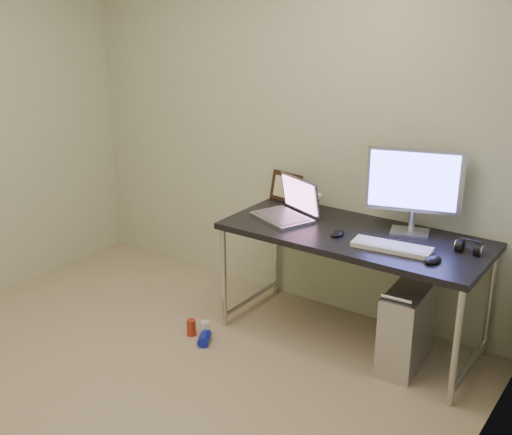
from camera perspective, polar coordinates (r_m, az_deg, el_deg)
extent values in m
plane|color=tan|center=(3.78, -12.74, -15.90)|extent=(3.50, 3.50, 0.00)
cube|color=beige|center=(4.54, 2.53, 7.84)|extent=(3.50, 0.02, 2.50)
cube|color=beige|center=(2.29, 16.11, -4.75)|extent=(0.02, 3.50, 2.50)
cube|color=black|center=(4.02, 8.73, -1.61)|extent=(1.65, 0.72, 0.04)
cylinder|color=silver|center=(4.30, -2.90, -5.40)|extent=(0.04, 0.04, 0.71)
cylinder|color=silver|center=(4.78, 1.80, -2.76)|extent=(0.04, 0.04, 0.71)
cylinder|color=silver|center=(3.66, 17.34, -11.07)|extent=(0.04, 0.04, 0.71)
cylinder|color=silver|center=(4.21, 20.11, -7.20)|extent=(0.04, 0.04, 0.71)
cylinder|color=silver|center=(4.65, -0.41, -7.13)|extent=(0.04, 0.64, 0.04)
cylinder|color=silver|center=(4.07, 18.40, -12.42)|extent=(0.04, 0.64, 0.04)
cube|color=silver|center=(4.02, 13.26, -9.44)|extent=(0.24, 0.50, 0.50)
cylinder|color=silver|center=(3.73, 12.40, -7.06)|extent=(0.18, 0.04, 0.02)
cylinder|color=silver|center=(4.07, 14.63, -4.91)|extent=(0.18, 0.04, 0.02)
cylinder|color=black|center=(4.29, 14.71, -5.46)|extent=(0.01, 0.16, 0.69)
cylinder|color=black|center=(4.26, 15.72, -6.06)|extent=(0.02, 0.11, 0.71)
cylinder|color=#AB321D|center=(4.34, -5.77, -9.71)|extent=(0.06, 0.06, 0.11)
cylinder|color=white|center=(4.30, -4.52, -9.89)|extent=(0.08, 0.08, 0.11)
cylinder|color=#1320C5|center=(4.24, -4.61, -10.66)|extent=(0.12, 0.15, 0.07)
cube|color=silver|center=(4.21, 2.29, -0.01)|extent=(0.45, 0.39, 0.02)
cube|color=slate|center=(4.20, 2.29, 0.14)|extent=(0.39, 0.33, 0.00)
cube|color=gray|center=(4.25, 3.96, 2.01)|extent=(0.37, 0.19, 0.24)
cube|color=#844C74|center=(4.24, 3.90, 1.99)|extent=(0.33, 0.17, 0.21)
cube|color=silver|center=(4.07, 13.50, -1.27)|extent=(0.27, 0.23, 0.02)
cylinder|color=silver|center=(4.06, 13.69, -0.25)|extent=(0.04, 0.04, 0.12)
cube|color=silver|center=(3.98, 13.93, 3.24)|extent=(0.56, 0.20, 0.40)
cube|color=#5359FB|center=(3.95, 13.80, 3.17)|extent=(0.50, 0.16, 0.34)
cube|color=white|center=(3.80, 11.97, -2.58)|extent=(0.47, 0.20, 0.03)
ellipsoid|color=black|center=(3.67, 15.47, -3.54)|extent=(0.10, 0.14, 0.04)
ellipsoid|color=black|center=(3.95, 7.27, -1.30)|extent=(0.08, 0.12, 0.04)
cylinder|color=black|center=(3.88, 17.67, -2.45)|extent=(0.04, 0.09, 0.09)
cylinder|color=black|center=(3.85, 19.16, -2.76)|extent=(0.04, 0.09, 0.09)
cube|color=black|center=(3.85, 18.49, -1.94)|extent=(0.12, 0.01, 0.01)
cube|color=black|center=(4.54, 2.68, 2.72)|extent=(0.27, 0.11, 0.21)
cylinder|color=silver|center=(4.38, 5.56, 1.19)|extent=(0.01, 0.01, 0.09)
cylinder|color=white|center=(4.37, 5.58, 1.88)|extent=(0.04, 0.03, 0.04)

